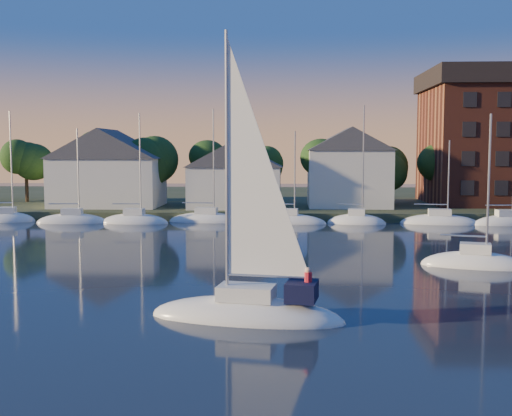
# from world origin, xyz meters

# --- Properties ---
(ground) EXTENTS (260.00, 260.00, 0.00)m
(ground) POSITION_xyz_m (0.00, 0.00, 0.00)
(ground) COLOR black
(ground) RESTS_ON ground
(shoreline_land) EXTENTS (160.00, 50.00, 2.00)m
(shoreline_land) POSITION_xyz_m (0.00, 75.00, 0.00)
(shoreline_land) COLOR #2E3A22
(shoreline_land) RESTS_ON ground
(wooden_dock) EXTENTS (120.00, 3.00, 1.00)m
(wooden_dock) POSITION_xyz_m (0.00, 52.00, 0.00)
(wooden_dock) COLOR brown
(wooden_dock) RESTS_ON ground
(clubhouse_west) EXTENTS (13.65, 9.45, 9.64)m
(clubhouse_west) POSITION_xyz_m (-22.00, 58.00, 5.93)
(clubhouse_west) COLOR white
(clubhouse_west) RESTS_ON shoreline_land
(clubhouse_centre) EXTENTS (11.55, 8.40, 8.08)m
(clubhouse_centre) POSITION_xyz_m (-6.00, 57.00, 5.13)
(clubhouse_centre) COLOR white
(clubhouse_centre) RESTS_ON shoreline_land
(clubhouse_east) EXTENTS (10.50, 8.40, 9.80)m
(clubhouse_east) POSITION_xyz_m (8.00, 59.00, 6.00)
(clubhouse_east) COLOR white
(clubhouse_east) RESTS_ON shoreline_land
(tree_line) EXTENTS (93.40, 5.40, 8.90)m
(tree_line) POSITION_xyz_m (2.00, 63.00, 7.18)
(tree_line) COLOR #372719
(tree_line) RESTS_ON shoreline_land
(moored_fleet) EXTENTS (95.50, 2.40, 12.05)m
(moored_fleet) POSITION_xyz_m (4.00, 49.00, 0.10)
(moored_fleet) COLOR white
(moored_fleet) RESTS_ON ground
(hero_sailboat) EXTENTS (9.93, 4.63, 14.78)m
(hero_sailboat) POSITION_xyz_m (-1.37, 9.01, 0.61)
(hero_sailboat) COLOR white
(hero_sailboat) RESTS_ON ground
(drifting_sailboat_right) EXTENTS (7.73, 4.35, 11.64)m
(drifting_sailboat_right) POSITION_xyz_m (13.43, 23.48, 0.10)
(drifting_sailboat_right) COLOR white
(drifting_sailboat_right) RESTS_ON ground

